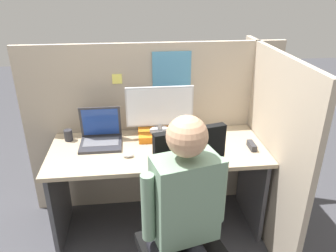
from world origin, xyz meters
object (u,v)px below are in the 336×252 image
object	(u,v)px
monitor	(160,108)
laptop	(101,137)
stapler	(252,146)
person	(184,217)
office_chair	(186,224)
carrot_toy	(210,156)
pen_cup	(68,135)
paper_box	(160,134)

from	to	relation	value
monitor	laptop	size ratio (longest dim) A/B	1.66
stapler	person	distance (m)	0.96
office_chair	carrot_toy	bearing A→B (deg)	61.94
office_chair	monitor	bearing A→B (deg)	95.60
monitor	carrot_toy	xyz separation A→B (m)	(0.32, -0.37, -0.23)
pen_cup	monitor	bearing A→B (deg)	-1.84
laptop	office_chair	xyz separation A→B (m)	(0.53, -0.76, -0.23)
monitor	laptop	xyz separation A→B (m)	(-0.45, -0.06, -0.19)
office_chair	pen_cup	bearing A→B (deg)	133.16
monitor	stapler	bearing A→B (deg)	-21.57
monitor	pen_cup	xyz separation A→B (m)	(-0.71, 0.02, -0.20)
person	laptop	bearing A→B (deg)	117.78
stapler	carrot_toy	xyz separation A→B (m)	(-0.34, -0.12, -0.00)
paper_box	carrot_toy	size ratio (longest dim) A/B	2.12
paper_box	monitor	world-z (taller)	monitor
stapler	carrot_toy	distance (m)	0.36
pen_cup	stapler	bearing A→B (deg)	-11.69
stapler	carrot_toy	size ratio (longest dim) A/B	0.76
stapler	office_chair	world-z (taller)	office_chair
stapler	carrot_toy	bearing A→B (deg)	-161.36
carrot_toy	person	bearing A→B (deg)	-114.45
carrot_toy	person	xyz separation A→B (m)	(-0.28, -0.61, 0.01)
pen_cup	person	bearing A→B (deg)	-53.60
paper_box	person	world-z (taller)	person
pen_cup	office_chair	bearing A→B (deg)	-46.84
person	pen_cup	bearing A→B (deg)	126.40
paper_box	pen_cup	xyz separation A→B (m)	(-0.71, 0.03, 0.02)
laptop	carrot_toy	world-z (taller)	laptop
laptop	office_chair	size ratio (longest dim) A/B	0.28
paper_box	person	size ratio (longest dim) A/B	0.26
person	pen_cup	world-z (taller)	person
stapler	person	size ratio (longest dim) A/B	0.09
stapler	person	xyz separation A→B (m)	(-0.62, -0.73, 0.00)
monitor	pen_cup	world-z (taller)	monitor
paper_box	person	distance (m)	0.99
stapler	person	world-z (taller)	person
paper_box	laptop	xyz separation A→B (m)	(-0.45, -0.05, 0.03)
monitor	paper_box	bearing A→B (deg)	-90.00
office_chair	person	distance (m)	0.27
monitor	office_chair	xyz separation A→B (m)	(0.08, -0.82, -0.42)
paper_box	stapler	bearing A→B (deg)	-21.35
carrot_toy	office_chair	size ratio (longest dim) A/B	0.14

